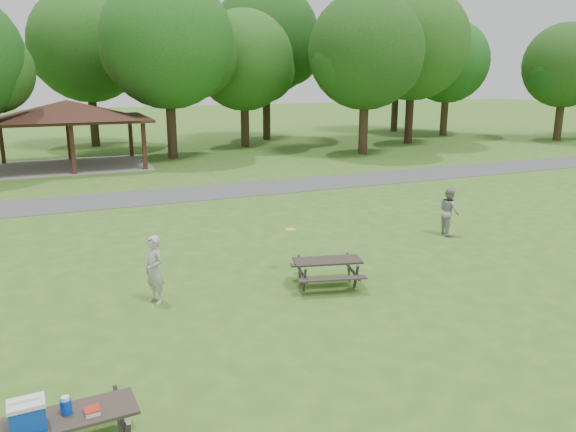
{
  "coord_description": "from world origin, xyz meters",
  "views": [
    {
      "loc": [
        -5.04,
        -10.26,
        5.3
      ],
      "look_at": [
        1.0,
        4.0,
        1.3
      ],
      "focal_mm": 35.0,
      "sensor_mm": 36.0,
      "label": 1
    }
  ],
  "objects_px": {
    "picnic_table_middle": "(327,266)",
    "picnic_table_near": "(58,421)",
    "frisbee_catcher": "(449,211)",
    "frisbee_thrower": "(154,270)"
  },
  "relations": [
    {
      "from": "picnic_table_near",
      "to": "frisbee_thrower",
      "type": "height_order",
      "value": "frisbee_thrower"
    },
    {
      "from": "picnic_table_middle",
      "to": "frisbee_catcher",
      "type": "relative_size",
      "value": 1.23
    },
    {
      "from": "picnic_table_middle",
      "to": "frisbee_catcher",
      "type": "bearing_deg",
      "value": 24.15
    },
    {
      "from": "picnic_table_middle",
      "to": "frisbee_thrower",
      "type": "xyz_separation_m",
      "value": [
        -4.19,
        0.67,
        0.27
      ]
    },
    {
      "from": "frisbee_catcher",
      "to": "frisbee_thrower",
      "type": "bearing_deg",
      "value": 112.93
    },
    {
      "from": "picnic_table_middle",
      "to": "frisbee_thrower",
      "type": "height_order",
      "value": "frisbee_thrower"
    },
    {
      "from": "frisbee_thrower",
      "to": "frisbee_catcher",
      "type": "distance_m",
      "value": 10.21
    },
    {
      "from": "picnic_table_middle",
      "to": "picnic_table_near",
      "type": "bearing_deg",
      "value": -144.47
    },
    {
      "from": "frisbee_thrower",
      "to": "frisbee_catcher",
      "type": "height_order",
      "value": "frisbee_thrower"
    },
    {
      "from": "picnic_table_near",
      "to": "picnic_table_middle",
      "type": "height_order",
      "value": "picnic_table_near"
    }
  ]
}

